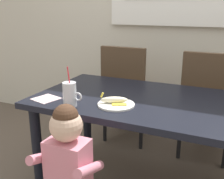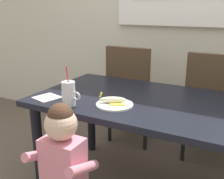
# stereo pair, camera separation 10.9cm
# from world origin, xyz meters

# --- Properties ---
(dining_table) EXTENTS (1.45, 0.85, 0.71)m
(dining_table) POSITION_xyz_m (0.00, 0.00, 0.62)
(dining_table) COLOR black
(dining_table) RESTS_ON ground
(dining_chair_left) EXTENTS (0.44, 0.44, 0.96)m
(dining_chair_left) POSITION_xyz_m (-0.39, 0.68, 0.54)
(dining_chair_left) COLOR #4C3826
(dining_chair_left) RESTS_ON ground
(dining_chair_right) EXTENTS (0.44, 0.45, 0.96)m
(dining_chair_right) POSITION_xyz_m (0.35, 0.66, 0.54)
(dining_chair_right) COLOR #4C3826
(dining_chair_right) RESTS_ON ground
(toddler_standing) EXTENTS (0.33, 0.24, 0.84)m
(toddler_standing) POSITION_xyz_m (-0.22, -0.60, 0.53)
(toddler_standing) COLOR #3F4760
(toddler_standing) RESTS_ON ground
(milk_cup) EXTENTS (0.13, 0.08, 0.25)m
(milk_cup) POSITION_xyz_m (-0.37, -0.33, 0.78)
(milk_cup) COLOR silver
(milk_cup) RESTS_ON dining_table
(snack_plate) EXTENTS (0.23, 0.23, 0.01)m
(snack_plate) POSITION_xyz_m (-0.12, -0.20, 0.72)
(snack_plate) COLOR white
(snack_plate) RESTS_ON dining_table
(peeled_banana) EXTENTS (0.18, 0.13, 0.07)m
(peeled_banana) POSITION_xyz_m (-0.13, -0.20, 0.75)
(peeled_banana) COLOR #F4EAC6
(peeled_banana) RESTS_ON snack_plate
(paper_napkin) EXTENTS (0.18, 0.18, 0.00)m
(paper_napkin) POSITION_xyz_m (-0.59, -0.28, 0.72)
(paper_napkin) COLOR silver
(paper_napkin) RESTS_ON dining_table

